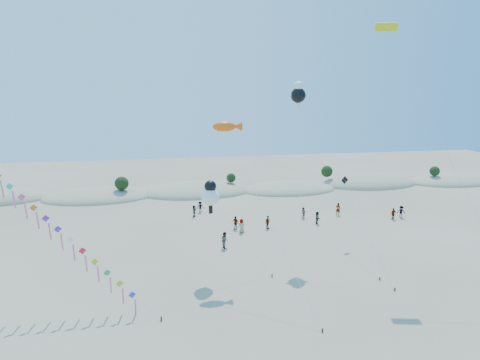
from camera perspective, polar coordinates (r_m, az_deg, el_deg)
name	(u,v)px	position (r m, az deg, el deg)	size (l,w,h in m)	color
dune_ridge	(203,191)	(68.72, -5.32, -1.63)	(145.30, 11.49, 5.57)	gray
fish_kite	(228,127)	(38.02, -1.76, 7.54)	(6.48, 13.51, 14.33)	#3F2D1E
cartoon_kite_low	(211,194)	(37.38, -4.22, -2.07)	(6.34, 3.19, 9.07)	#3F2D1E
cartoon_kite_high	(298,94)	(43.59, 8.30, 12.04)	(6.45, 13.08, 18.08)	#3F2D1E
parafoil_kite	(389,33)	(43.02, 20.45, 19.02)	(6.35, 15.51, 23.47)	#3F2D1E
dark_kite	(353,203)	(44.89, 15.76, -3.20)	(1.20, 10.33, 7.68)	#3F2D1E
beachgoers	(279,218)	(52.77, 5.60, -5.36)	(28.93, 14.50, 1.87)	slate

